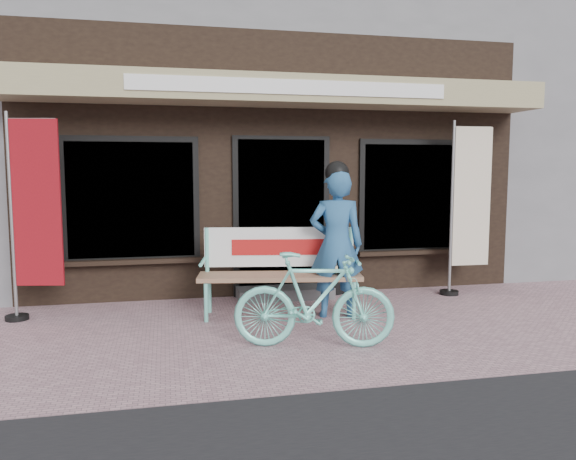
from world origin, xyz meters
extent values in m
plane|color=#AF8690|center=(0.00, 0.00, 0.00)|extent=(70.00, 70.00, 0.00)
cube|color=black|center=(0.00, 5.00, 1.80)|extent=(7.00, 6.00, 3.60)
cube|color=slate|center=(0.00, 5.00, 4.80)|extent=(7.00, 6.00, 2.40)
cube|color=tan|center=(0.00, 1.65, 2.75)|extent=(7.00, 0.80, 0.35)
cube|color=white|center=(0.00, 1.24, 2.75)|extent=(4.00, 0.02, 0.18)
cube|color=black|center=(0.00, 1.98, 1.10)|extent=(1.20, 0.06, 2.10)
cube|color=black|center=(0.00, 1.97, 1.10)|extent=(1.35, 0.04, 2.20)
cube|color=black|center=(-2.00, 1.98, 1.35)|extent=(1.60, 0.06, 1.50)
cube|color=black|center=(2.00, 1.98, 1.35)|extent=(1.60, 0.06, 1.50)
cube|color=black|center=(-2.00, 1.97, 1.35)|extent=(1.75, 0.04, 1.65)
cube|color=black|center=(2.00, 1.97, 1.35)|extent=(1.75, 0.04, 1.65)
cube|color=black|center=(-2.00, 1.92, 0.55)|extent=(1.80, 0.18, 0.06)
cube|color=black|center=(2.00, 1.92, 0.55)|extent=(1.80, 0.18, 0.06)
cube|color=#59595B|center=(0.00, 1.75, 0.07)|extent=(1.30, 0.45, 0.15)
cylinder|color=#73E2CE|center=(-1.14, 0.77, 0.22)|extent=(0.05, 0.05, 0.45)
cylinder|color=#73E2CE|center=(-1.06, 1.20, 0.22)|extent=(0.05, 0.05, 0.45)
cylinder|color=#73E2CE|center=(0.55, 0.49, 0.22)|extent=(0.05, 0.05, 0.45)
cylinder|color=#73E2CE|center=(0.63, 0.91, 0.22)|extent=(0.05, 0.05, 0.45)
cube|color=#996F54|center=(-0.26, 0.84, 0.48)|extent=(1.98, 0.80, 0.05)
cylinder|color=#73E2CE|center=(-1.09, 1.20, 0.75)|extent=(0.05, 0.05, 0.59)
cylinder|color=#73E2CE|center=(0.65, 0.91, 0.75)|extent=(0.05, 0.05, 0.59)
cube|color=white|center=(-0.22, 1.07, 0.80)|extent=(1.80, 0.34, 0.48)
cube|color=#B21414|center=(-0.22, 1.05, 0.80)|extent=(1.14, 0.20, 0.19)
cylinder|color=#73E2CE|center=(-1.15, 0.99, 0.66)|extent=(0.12, 0.47, 0.04)
cylinder|color=#73E2CE|center=(0.64, 0.69, 0.66)|extent=(0.12, 0.47, 0.04)
imported|color=#285A8B|center=(0.39, 0.69, 0.87)|extent=(0.71, 0.54, 1.74)
sphere|color=black|center=(0.39, 0.69, 1.70)|extent=(0.33, 0.33, 0.28)
imported|color=#73E2CE|center=(-0.17, -0.39, 0.47)|extent=(1.64, 0.82, 0.95)
cylinder|color=gray|center=(-3.29, 1.33, 1.20)|extent=(0.05, 0.05, 2.40)
cylinder|color=gray|center=(-3.02, 1.28, 2.31)|extent=(0.54, 0.13, 0.03)
cube|color=maroon|center=(-3.00, 1.28, 1.36)|extent=(0.54, 0.14, 1.91)
cylinder|color=black|center=(-3.29, 1.33, 0.03)|extent=(0.31, 0.31, 0.05)
cylinder|color=gray|center=(2.30, 1.47, 1.20)|extent=(0.04, 0.04, 2.41)
cylinder|color=gray|center=(2.57, 1.47, 2.32)|extent=(0.55, 0.04, 0.03)
cube|color=beige|center=(2.59, 1.47, 1.37)|extent=(0.55, 0.05, 1.92)
cylinder|color=black|center=(2.30, 1.47, 0.03)|extent=(0.27, 0.27, 0.05)
cube|color=black|center=(0.77, 1.81, 0.47)|extent=(0.47, 0.25, 0.95)
cube|color=beige|center=(0.78, 1.76, 0.58)|extent=(0.38, 0.16, 0.58)
camera|label=1|loc=(-1.56, -5.59, 1.75)|focal=35.00mm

